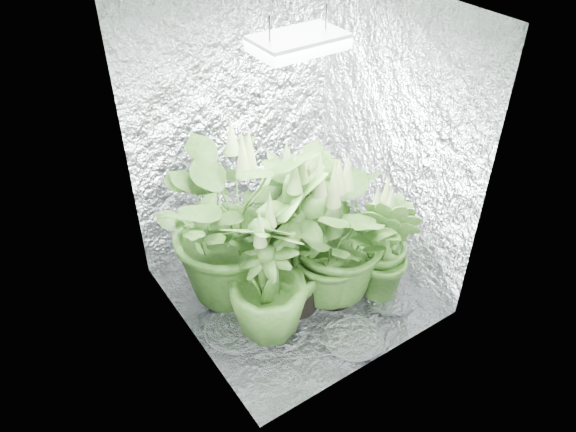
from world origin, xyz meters
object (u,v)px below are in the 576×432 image
(plant_e, at_px, (336,238))
(circulation_fan, at_px, (312,205))
(grow_lamp, at_px, (298,43))
(plant_d, at_px, (267,277))
(plant_b, at_px, (285,212))
(plant_a, at_px, (230,220))
(plant_f, at_px, (297,242))
(plant_g, at_px, (385,245))
(plant_c, at_px, (318,216))

(plant_e, distance_m, circulation_fan, 0.96)
(plant_e, relative_size, circulation_fan, 2.86)
(grow_lamp, distance_m, plant_d, 1.41)
(grow_lamp, height_order, plant_b, grow_lamp)
(plant_a, distance_m, plant_f, 0.47)
(grow_lamp, distance_m, plant_g, 1.51)
(plant_c, relative_size, circulation_fan, 2.38)
(plant_e, distance_m, plant_f, 0.28)
(plant_b, relative_size, plant_e, 0.85)
(plant_a, height_order, plant_b, plant_a)
(plant_b, relative_size, plant_g, 1.01)
(plant_a, xyz_separation_m, plant_b, (0.49, 0.08, -0.19))
(grow_lamp, xyz_separation_m, plant_d, (-0.36, -0.20, -1.35))
(plant_b, bearing_deg, circulation_fan, 30.40)
(plant_c, relative_size, plant_d, 0.93)
(plant_a, relative_size, plant_c, 1.38)
(plant_f, bearing_deg, plant_d, -163.63)
(plant_c, height_order, plant_f, plant_f)
(grow_lamp, height_order, plant_a, grow_lamp)
(plant_a, bearing_deg, plant_c, -7.38)
(plant_c, height_order, plant_d, plant_d)
(plant_a, height_order, plant_c, plant_a)
(plant_a, relative_size, plant_g, 1.36)
(plant_g, xyz_separation_m, circulation_fan, (0.09, 0.96, -0.27))
(plant_c, bearing_deg, plant_a, 172.62)
(plant_a, relative_size, circulation_fan, 3.29)
(plant_d, relative_size, plant_f, 0.83)
(grow_lamp, height_order, plant_e, grow_lamp)
(plant_g, bearing_deg, plant_a, 143.88)
(grow_lamp, height_order, plant_g, grow_lamp)
(plant_g, height_order, circulation_fan, plant_g)
(plant_d, bearing_deg, plant_c, 29.36)
(plant_f, bearing_deg, circulation_fan, 47.62)
(plant_e, bearing_deg, plant_d, -178.88)
(grow_lamp, xyz_separation_m, plant_b, (0.14, 0.35, -1.39))
(plant_d, bearing_deg, plant_a, 88.75)
(plant_c, bearing_deg, plant_d, -150.64)
(plant_b, xyz_separation_m, plant_f, (-0.22, -0.47, 0.13))
(plant_d, bearing_deg, plant_b, 47.75)
(plant_g, bearing_deg, plant_e, 152.65)
(plant_e, height_order, plant_g, plant_e)
(plant_a, xyz_separation_m, circulation_fan, (0.93, 0.34, -0.46))
(grow_lamp, height_order, plant_f, grow_lamp)
(plant_a, relative_size, plant_b, 1.35)
(plant_c, xyz_separation_m, plant_f, (-0.40, -0.30, 0.14))
(grow_lamp, distance_m, plant_c, 1.44)
(plant_b, height_order, plant_g, plant_b)
(plant_c, bearing_deg, plant_e, -109.40)
(plant_d, height_order, plant_e, plant_e)
(plant_a, distance_m, plant_b, 0.53)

